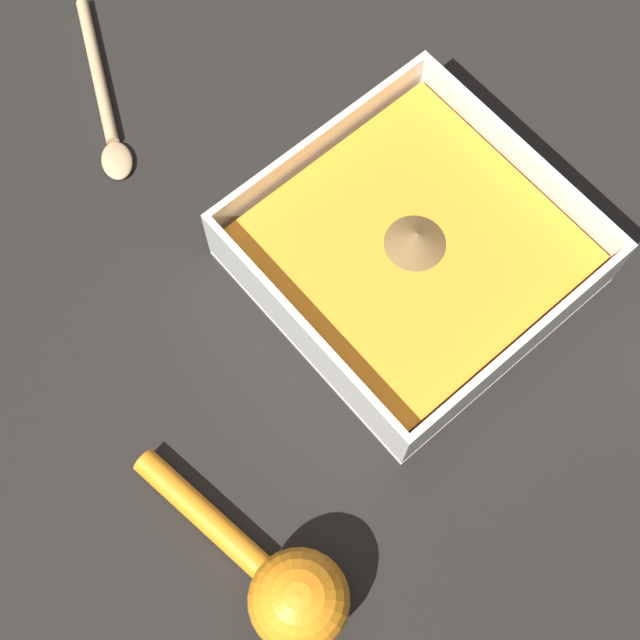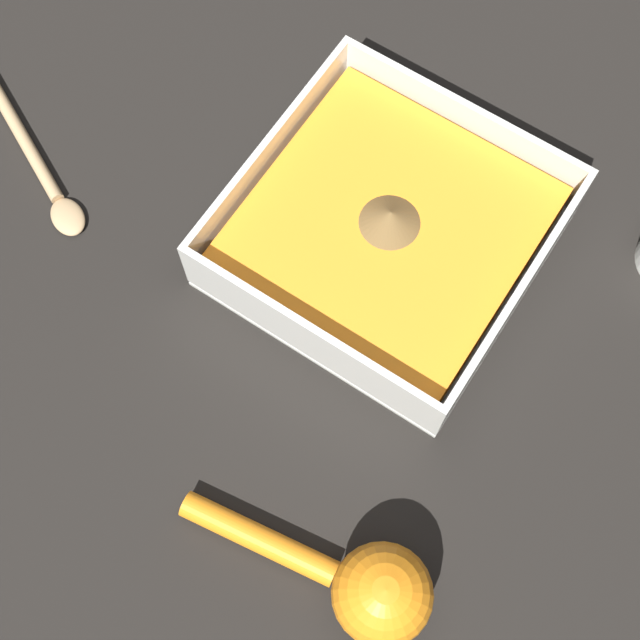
% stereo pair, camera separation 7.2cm
% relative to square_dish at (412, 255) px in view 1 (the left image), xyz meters
% --- Properties ---
extents(ground_plane, '(4.00, 4.00, 0.00)m').
position_rel_square_dish_xyz_m(ground_plane, '(-0.01, -0.03, -0.03)').
color(ground_plane, black).
extents(square_dish, '(0.25, 0.25, 0.07)m').
position_rel_square_dish_xyz_m(square_dish, '(0.00, 0.00, 0.00)').
color(square_dish, silver).
rests_on(square_dish, ground_plane).
extents(lemon_squeezer, '(0.07, 0.20, 0.07)m').
position_rel_square_dish_xyz_m(lemon_squeezer, '(-0.25, -0.14, 0.01)').
color(lemon_squeezer, orange).
rests_on(lemon_squeezer, ground_plane).
extents(wooden_spoon, '(0.11, 0.19, 0.01)m').
position_rel_square_dish_xyz_m(wooden_spoon, '(-0.10, 0.31, -0.02)').
color(wooden_spoon, tan).
rests_on(wooden_spoon, ground_plane).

